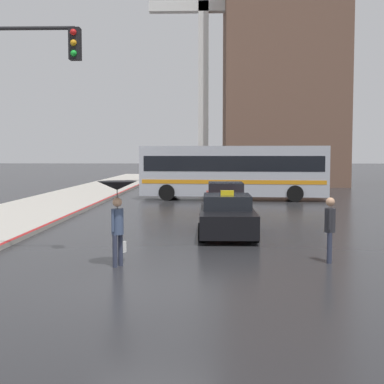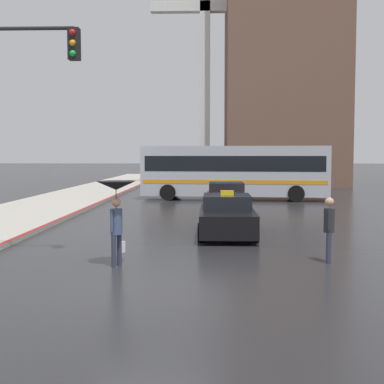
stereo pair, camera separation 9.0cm
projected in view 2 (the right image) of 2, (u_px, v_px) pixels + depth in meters
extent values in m
plane|color=#262628|center=(151.00, 291.00, 10.75)|extent=(300.00, 300.00, 0.00)
cube|color=black|center=(227.00, 220.00, 18.05)|extent=(1.80, 4.43, 0.73)
cube|color=black|center=(227.00, 202.00, 18.23)|extent=(1.58, 1.99, 0.47)
cylinder|color=black|center=(256.00, 233.00, 16.67)|extent=(0.20, 0.60, 0.60)
cylinder|color=black|center=(201.00, 232.00, 16.72)|extent=(0.20, 0.60, 0.60)
cylinder|color=black|center=(249.00, 222.00, 19.40)|extent=(0.20, 0.60, 0.60)
cylinder|color=black|center=(202.00, 221.00, 19.46)|extent=(0.20, 0.60, 0.60)
cube|color=yellow|center=(227.00, 193.00, 17.98)|extent=(0.44, 0.16, 0.16)
cube|color=maroon|center=(226.00, 202.00, 24.61)|extent=(1.80, 4.73, 0.75)
cube|color=black|center=(226.00, 188.00, 24.80)|extent=(1.58, 2.13, 0.53)
cylinder|color=black|center=(247.00, 211.00, 23.14)|extent=(0.20, 0.60, 0.60)
cylinder|color=black|center=(207.00, 211.00, 23.20)|extent=(0.20, 0.60, 0.60)
cylinder|color=black|center=(243.00, 204.00, 26.06)|extent=(0.20, 0.60, 0.60)
cylinder|color=black|center=(208.00, 204.00, 26.12)|extent=(0.20, 0.60, 0.60)
cube|color=#B2B7C1|center=(235.00, 171.00, 32.27)|extent=(11.28, 3.55, 2.97)
cube|color=black|center=(235.00, 163.00, 32.24)|extent=(10.73, 3.51, 0.90)
cube|color=orange|center=(234.00, 181.00, 32.31)|extent=(10.95, 3.54, 0.24)
cylinder|color=black|center=(168.00, 192.00, 31.67)|extent=(0.98, 0.37, 0.96)
cylinder|color=black|center=(174.00, 190.00, 34.05)|extent=(0.98, 0.37, 0.96)
cylinder|color=black|center=(296.00, 194.00, 30.70)|extent=(0.98, 0.37, 0.96)
cylinder|color=black|center=(294.00, 191.00, 33.08)|extent=(0.98, 0.37, 0.96)
cylinder|color=#2D3347|center=(114.00, 251.00, 12.96)|extent=(0.16, 0.16, 0.79)
cylinder|color=#2D3347|center=(119.00, 250.00, 13.15)|extent=(0.16, 0.16, 0.79)
cylinder|color=#3D4C6B|center=(116.00, 222.00, 13.01)|extent=(0.40, 0.40, 0.63)
sphere|color=tan|center=(116.00, 202.00, 12.97)|extent=(0.23, 0.23, 0.23)
cylinder|color=#3D4C6B|center=(112.00, 221.00, 12.84)|extent=(0.09, 0.09, 0.53)
cylinder|color=#3D4C6B|center=(121.00, 219.00, 13.17)|extent=(0.09, 0.09, 0.53)
cone|color=black|center=(116.00, 186.00, 12.95)|extent=(0.95, 0.95, 0.21)
cylinder|color=black|center=(116.00, 199.00, 12.97)|extent=(0.02, 0.02, 0.67)
cube|color=white|center=(122.00, 247.00, 13.31)|extent=(0.17, 0.21, 0.28)
cylinder|color=#2D3347|center=(329.00, 247.00, 13.63)|extent=(0.15, 0.15, 0.77)
cylinder|color=#2D3347|center=(328.00, 248.00, 13.42)|extent=(0.15, 0.15, 0.77)
cylinder|color=#28282D|center=(329.00, 220.00, 13.48)|extent=(0.33, 0.33, 0.61)
sphere|color=tan|center=(329.00, 202.00, 13.45)|extent=(0.22, 0.22, 0.22)
cylinder|color=#28282D|center=(329.00, 218.00, 13.64)|extent=(0.09, 0.09, 0.52)
cylinder|color=#28282D|center=(329.00, 219.00, 13.31)|extent=(0.09, 0.09, 0.52)
cylinder|color=black|center=(13.00, 29.00, 13.54)|extent=(3.14, 0.10, 0.10)
cube|color=black|center=(74.00, 44.00, 13.51)|extent=(0.28, 0.28, 0.80)
sphere|color=red|center=(72.00, 32.00, 13.33)|extent=(0.16, 0.16, 0.16)
sphere|color=orange|center=(73.00, 43.00, 13.35)|extent=(0.16, 0.16, 0.16)
sphere|color=green|center=(73.00, 53.00, 13.37)|extent=(0.16, 0.16, 0.16)
cube|color=white|center=(205.00, 62.00, 47.12)|extent=(0.90, 0.90, 21.72)
cube|color=white|center=(205.00, 7.00, 46.78)|extent=(9.56, 0.90, 0.90)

